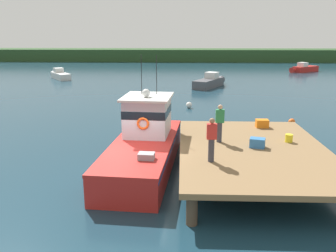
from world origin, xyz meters
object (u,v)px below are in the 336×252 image
at_px(crate_stack_near_edge, 262,123).
at_px(mooring_buoy_spare_mooring, 292,122).
at_px(deckhand_by_the_boat, 212,139).
at_px(mooring_buoy_channel_marker, 189,105).
at_px(moored_boat_outer_mooring, 210,82).
at_px(moored_boat_near_channel, 304,69).
at_px(deckhand_further_back, 220,122).
at_px(main_fishing_boat, 145,142).
at_px(bait_bucket, 289,138).
at_px(crate_single_by_cleat, 257,143).
at_px(moored_boat_far_right, 60,75).

height_order(crate_stack_near_edge, mooring_buoy_spare_mooring, crate_stack_near_edge).
distance_m(crate_stack_near_edge, deckhand_by_the_boat, 5.83).
bearing_deg(crate_stack_near_edge, mooring_buoy_channel_marker, 108.28).
relative_size(moored_boat_outer_mooring, moored_boat_near_channel, 1.16).
relative_size(crate_stack_near_edge, mooring_buoy_channel_marker, 1.26).
xyz_separation_m(deckhand_by_the_boat, deckhand_further_back, (0.53, 2.47, 0.00)).
relative_size(main_fishing_boat, deckhand_by_the_boat, 6.08).
distance_m(moored_boat_outer_mooring, moored_boat_near_channel, 21.86).
bearing_deg(deckhand_further_back, main_fishing_boat, 172.66).
bearing_deg(mooring_buoy_spare_mooring, moored_boat_near_channel, 71.10).
xyz_separation_m(moored_boat_outer_mooring, mooring_buoy_channel_marker, (-2.48, -11.51, -0.30)).
bearing_deg(mooring_buoy_channel_marker, bait_bucket, -72.46).
distance_m(main_fishing_boat, mooring_buoy_spare_mooring, 11.41).
xyz_separation_m(deckhand_by_the_boat, moored_boat_outer_mooring, (1.95, 26.91, -1.52)).
bearing_deg(mooring_buoy_channel_marker, deckhand_by_the_boat, -88.03).
bearing_deg(mooring_buoy_spare_mooring, bait_bucket, -107.52).
xyz_separation_m(main_fishing_boat, crate_single_by_cleat, (4.72, -1.13, 0.39)).
distance_m(deckhand_further_back, moored_boat_near_channel, 43.52).
bearing_deg(moored_boat_near_channel, moored_boat_far_right, -164.50).
bearing_deg(bait_bucket, crate_stack_near_edge, 104.35).
bearing_deg(crate_stack_near_edge, moored_boat_near_channel, 69.40).
bearing_deg(moored_boat_near_channel, mooring_buoy_channel_marker, -122.79).
bearing_deg(crate_single_by_cleat, deckhand_further_back, 154.47).
xyz_separation_m(mooring_buoy_channel_marker, mooring_buoy_spare_mooring, (6.49, -5.12, -0.03)).
distance_m(crate_stack_near_edge, moored_boat_outer_mooring, 21.93).
xyz_separation_m(deckhand_further_back, moored_boat_far_right, (-17.29, 30.85, -1.60)).
height_order(deckhand_by_the_boat, deckhand_further_back, same).
xyz_separation_m(deckhand_by_the_boat, mooring_buoy_channel_marker, (-0.53, 15.39, -1.82)).
relative_size(bait_bucket, mooring_buoy_spare_mooring, 0.80).
xyz_separation_m(main_fishing_boat, deckhand_by_the_boat, (2.69, -2.89, 1.05)).
xyz_separation_m(main_fishing_boat, deckhand_further_back, (3.23, -0.42, 1.05)).
relative_size(deckhand_by_the_boat, moored_boat_far_right, 0.33).
bearing_deg(deckhand_further_back, deckhand_by_the_boat, -102.20).
bearing_deg(deckhand_by_the_boat, mooring_buoy_channel_marker, 91.97).
bearing_deg(mooring_buoy_channel_marker, crate_single_by_cleat, -79.39).
relative_size(deckhand_further_back, moored_boat_outer_mooring, 0.27).
xyz_separation_m(moored_boat_outer_mooring, mooring_buoy_spare_mooring, (4.02, -16.63, -0.32)).
height_order(crate_stack_near_edge, moored_boat_outer_mooring, crate_stack_near_edge).
height_order(main_fishing_boat, crate_single_by_cleat, main_fishing_boat).
height_order(main_fishing_boat, bait_bucket, main_fishing_boat).
bearing_deg(moored_boat_outer_mooring, deckhand_further_back, -93.31).
bearing_deg(main_fishing_boat, deckhand_further_back, -7.34).
bearing_deg(moored_boat_outer_mooring, crate_single_by_cleat, -89.82).
bearing_deg(deckhand_further_back, moored_boat_near_channel, 67.66).
distance_m(crate_single_by_cleat, moored_boat_far_right, 36.74).
bearing_deg(mooring_buoy_spare_mooring, deckhand_further_back, -124.82).
bearing_deg(moored_boat_far_right, moored_boat_near_channel, 15.50).
height_order(deckhand_by_the_boat, mooring_buoy_spare_mooring, deckhand_by_the_boat).
distance_m(crate_single_by_cleat, deckhand_further_back, 1.78).
bearing_deg(moored_boat_outer_mooring, moored_boat_near_channel, 46.26).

